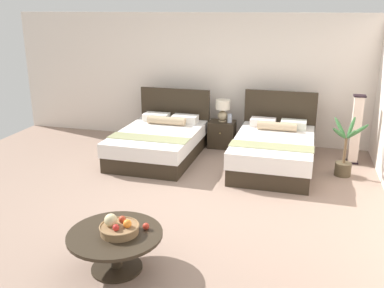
{
  "coord_description": "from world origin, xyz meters",
  "views": [
    {
      "loc": [
        1.45,
        -5.37,
        2.66
      ],
      "look_at": [
        -0.1,
        0.49,
        0.7
      ],
      "focal_mm": 39.84,
      "sensor_mm": 36.0,
      "label": 1
    }
  ],
  "objects_px": {
    "bed_near_corner": "(274,150)",
    "loose_apple": "(146,226)",
    "table_lamp": "(223,108)",
    "coffee_table": "(115,242)",
    "fruit_bowl": "(119,227)",
    "potted_palm": "(344,157)",
    "nightstand": "(222,134)",
    "bed_near_window": "(160,142)",
    "vase": "(230,118)",
    "floor_lamp_corner": "(356,130)"
  },
  "relations": [
    {
      "from": "bed_near_corner",
      "to": "fruit_bowl",
      "type": "distance_m",
      "value": 3.74
    },
    {
      "from": "coffee_table",
      "to": "vase",
      "type": "bearing_deg",
      "value": 84.17
    },
    {
      "from": "loose_apple",
      "to": "table_lamp",
      "type": "bearing_deg",
      "value": 89.96
    },
    {
      "from": "nightstand",
      "to": "table_lamp",
      "type": "distance_m",
      "value": 0.52
    },
    {
      "from": "table_lamp",
      "to": "potted_palm",
      "type": "bearing_deg",
      "value": -23.99
    },
    {
      "from": "table_lamp",
      "to": "vase",
      "type": "xyz_separation_m",
      "value": [
        0.15,
        -0.06,
        -0.18
      ]
    },
    {
      "from": "bed_near_corner",
      "to": "coffee_table",
      "type": "relative_size",
      "value": 2.11
    },
    {
      "from": "bed_near_corner",
      "to": "loose_apple",
      "type": "relative_size",
      "value": 29.26
    },
    {
      "from": "floor_lamp_corner",
      "to": "potted_palm",
      "type": "bearing_deg",
      "value": -106.81
    },
    {
      "from": "fruit_bowl",
      "to": "potted_palm",
      "type": "xyz_separation_m",
      "value": [
        2.47,
        3.39,
        -0.18
      ]
    },
    {
      "from": "fruit_bowl",
      "to": "loose_apple",
      "type": "distance_m",
      "value": 0.29
    },
    {
      "from": "vase",
      "to": "potted_palm",
      "type": "xyz_separation_m",
      "value": [
        2.07,
        -0.93,
        -0.29
      ]
    },
    {
      "from": "fruit_bowl",
      "to": "loose_apple",
      "type": "bearing_deg",
      "value": 30.74
    },
    {
      "from": "nightstand",
      "to": "fruit_bowl",
      "type": "height_order",
      "value": "fruit_bowl"
    },
    {
      "from": "table_lamp",
      "to": "nightstand",
      "type": "bearing_deg",
      "value": -90.0
    },
    {
      "from": "coffee_table",
      "to": "fruit_bowl",
      "type": "relative_size",
      "value": 2.39
    },
    {
      "from": "nightstand",
      "to": "potted_palm",
      "type": "height_order",
      "value": "potted_palm"
    },
    {
      "from": "bed_near_window",
      "to": "fruit_bowl",
      "type": "height_order",
      "value": "bed_near_window"
    },
    {
      "from": "bed_near_window",
      "to": "potted_palm",
      "type": "bearing_deg",
      "value": -1.88
    },
    {
      "from": "bed_near_window",
      "to": "coffee_table",
      "type": "distance_m",
      "value": 3.58
    },
    {
      "from": "bed_near_window",
      "to": "loose_apple",
      "type": "height_order",
      "value": "bed_near_window"
    },
    {
      "from": "floor_lamp_corner",
      "to": "table_lamp",
      "type": "bearing_deg",
      "value": 172.9
    },
    {
      "from": "nightstand",
      "to": "vase",
      "type": "xyz_separation_m",
      "value": [
        0.15,
        -0.04,
        0.35
      ]
    },
    {
      "from": "bed_near_corner",
      "to": "table_lamp",
      "type": "bearing_deg",
      "value": 140.5
    },
    {
      "from": "floor_lamp_corner",
      "to": "potted_palm",
      "type": "xyz_separation_m",
      "value": [
        -0.21,
        -0.69,
        -0.3
      ]
    },
    {
      "from": "table_lamp",
      "to": "floor_lamp_corner",
      "type": "bearing_deg",
      "value": -7.1
    },
    {
      "from": "bed_near_window",
      "to": "nightstand",
      "type": "distance_m",
      "value": 1.32
    },
    {
      "from": "table_lamp",
      "to": "loose_apple",
      "type": "height_order",
      "value": "table_lamp"
    },
    {
      "from": "bed_near_window",
      "to": "nightstand",
      "type": "xyz_separation_m",
      "value": [
        1.0,
        0.86,
        -0.03
      ]
    },
    {
      "from": "coffee_table",
      "to": "floor_lamp_corner",
      "type": "bearing_deg",
      "value": 56.36
    },
    {
      "from": "bed_near_window",
      "to": "floor_lamp_corner",
      "type": "relative_size",
      "value": 1.69
    },
    {
      "from": "fruit_bowl",
      "to": "potted_palm",
      "type": "relative_size",
      "value": 0.43
    },
    {
      "from": "fruit_bowl",
      "to": "floor_lamp_corner",
      "type": "xyz_separation_m",
      "value": [
        2.68,
        4.08,
        0.12
      ]
    },
    {
      "from": "nightstand",
      "to": "potted_palm",
      "type": "relative_size",
      "value": 0.53
    },
    {
      "from": "table_lamp",
      "to": "coffee_table",
      "type": "bearing_deg",
      "value": -93.76
    },
    {
      "from": "fruit_bowl",
      "to": "nightstand",
      "type": "bearing_deg",
      "value": 86.76
    },
    {
      "from": "bed_near_corner",
      "to": "potted_palm",
      "type": "xyz_separation_m",
      "value": [
        1.15,
        -0.1,
        0.01
      ]
    },
    {
      "from": "floor_lamp_corner",
      "to": "coffee_table",
      "type": "bearing_deg",
      "value": -123.64
    },
    {
      "from": "bed_near_corner",
      "to": "fruit_bowl",
      "type": "xyz_separation_m",
      "value": [
        -1.32,
        -3.5,
        0.19
      ]
    },
    {
      "from": "bed_near_window",
      "to": "coffee_table",
      "type": "height_order",
      "value": "bed_near_window"
    },
    {
      "from": "bed_near_window",
      "to": "bed_near_corner",
      "type": "bearing_deg",
      "value": -0.04
    },
    {
      "from": "potted_palm",
      "to": "nightstand",
      "type": "bearing_deg",
      "value": 156.44
    },
    {
      "from": "bed_near_corner",
      "to": "potted_palm",
      "type": "distance_m",
      "value": 1.15
    },
    {
      "from": "bed_near_corner",
      "to": "floor_lamp_corner",
      "type": "relative_size",
      "value": 1.71
    },
    {
      "from": "nightstand",
      "to": "loose_apple",
      "type": "distance_m",
      "value": 4.22
    },
    {
      "from": "loose_apple",
      "to": "vase",
      "type": "bearing_deg",
      "value": 87.86
    },
    {
      "from": "bed_near_window",
      "to": "loose_apple",
      "type": "relative_size",
      "value": 28.9
    },
    {
      "from": "bed_near_window",
      "to": "potted_palm",
      "type": "distance_m",
      "value": 3.23
    },
    {
      "from": "table_lamp",
      "to": "potted_palm",
      "type": "xyz_separation_m",
      "value": [
        2.22,
        -0.99,
        -0.47
      ]
    },
    {
      "from": "table_lamp",
      "to": "coffee_table",
      "type": "relative_size",
      "value": 0.43
    }
  ]
}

